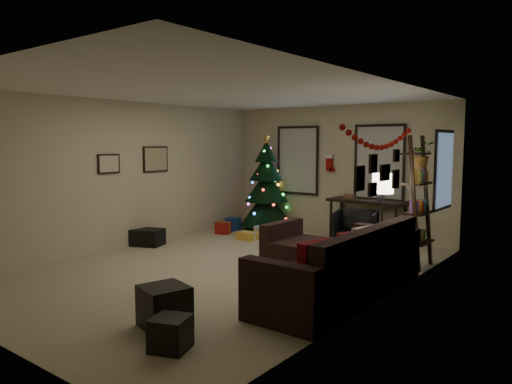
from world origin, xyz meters
The scene contains 28 objects.
floor centered at (0.00, 0.00, 0.00)m, with size 7.00×7.00×0.00m, color tan.
ceiling centered at (0.00, 0.00, 2.70)m, with size 7.00×7.00×0.00m, color white.
wall_back centered at (0.00, 3.50, 1.35)m, with size 5.00×5.00×0.00m, color beige.
wall_left centered at (-2.50, 0.00, 1.35)m, with size 7.00×7.00×0.00m, color beige.
wall_right centered at (2.50, 0.00, 1.35)m, with size 7.00×7.00×0.00m, color beige.
window_back_left centered at (-0.95, 3.47, 1.55)m, with size 1.05×0.06×1.50m.
window_back_right centered at (0.95, 3.47, 1.55)m, with size 1.05×0.06×1.50m.
window_right_wall centered at (2.47, 2.55, 1.50)m, with size 0.06×0.90×1.30m.
christmas_tree centered at (-1.52, 3.07, 0.89)m, with size 1.16×1.16×2.16m.
presents centered at (-1.41, 2.31, 0.11)m, with size 1.50×1.00×0.28m.
sofa centered at (1.82, 0.08, 0.30)m, with size 2.05×2.96×0.91m.
pillow_red_a centered at (2.21, -1.06, 0.64)m, with size 0.13×0.48×0.48m, color maroon.
pillow_red_b centered at (2.21, -0.19, 0.64)m, with size 0.11×0.42×0.42m, color maroon.
pillow_cream centered at (2.21, 0.21, 0.63)m, with size 0.13×0.46×0.46m, color #C2B59D.
ottoman_near centered at (1.04, -2.20, 0.22)m, with size 0.46×0.46×0.44m, color black.
ottoman_far centered at (1.53, -2.56, 0.16)m, with size 0.34×0.34×0.32m, color black.
desk centered at (0.83, 3.22, 0.73)m, with size 1.54×0.55×0.83m.
desk_chair centered at (0.91, 2.57, 0.35)m, with size 0.69×0.65×0.71m, color black.
bookshelf centered at (2.30, 1.89, 0.99)m, with size 0.30×0.60×2.06m.
potted_plant centered at (2.30, 1.95, 1.82)m, with size 0.46×0.40×0.52m, color #4C4C4C.
floor_lamp centered at (1.95, 1.30, 1.24)m, with size 0.31×0.31×1.49m.
art_map centered at (-2.48, 0.74, 1.62)m, with size 0.04×0.60×0.50m.
art_abstract centered at (-2.48, -0.34, 1.57)m, with size 0.04×0.45×0.35m.
gallery centered at (2.48, -0.07, 1.57)m, with size 0.03×1.25×0.54m.
garland centered at (2.45, -0.02, 2.00)m, with size 0.08×1.90×0.30m, color #A5140C, non-canonical shape.
stocking_left centered at (-0.14, 3.44, 1.52)m, with size 0.20×0.05×0.36m.
stocking_right centered at (0.19, 3.60, 1.53)m, with size 0.20×0.05×0.36m.
storage_bin centered at (-2.34, 0.34, 0.16)m, with size 0.63×0.42×0.31m, color black.
Camera 1 is at (4.85, -5.55, 1.95)m, focal length 34.03 mm.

